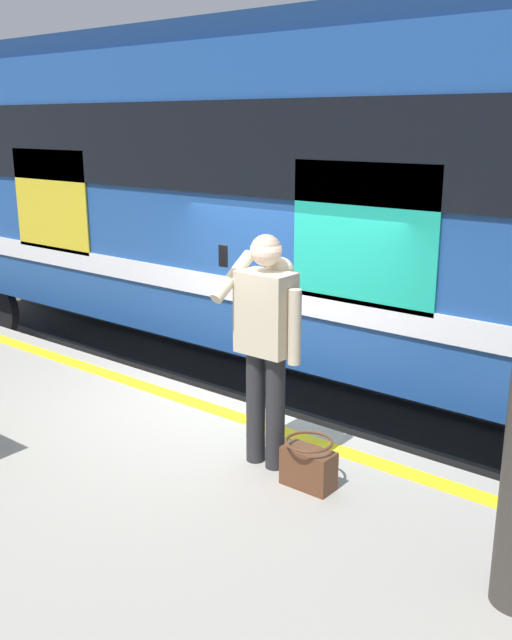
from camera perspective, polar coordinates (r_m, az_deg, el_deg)
ground_plane at (r=6.89m, az=-1.75°, el=-13.06°), size 24.68×24.68×0.00m
platform at (r=5.50m, az=-16.44°, el=-16.57°), size 15.98×4.10×0.87m
safety_line at (r=6.31m, az=-3.60°, el=-7.08°), size 15.66×0.16×0.01m
track_rail_near at (r=7.94m, az=5.42°, el=-8.43°), size 20.78×0.08×0.16m
track_rail_far at (r=9.08m, az=10.46°, el=-5.44°), size 20.78×0.08×0.16m
train_carriage at (r=8.69m, az=0.51°, el=11.08°), size 12.84×2.89×4.16m
passenger at (r=4.98m, az=0.85°, el=-1.01°), size 0.57×0.55×1.70m
handbag at (r=4.99m, az=4.23°, el=-11.57°), size 0.37×0.33×0.35m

